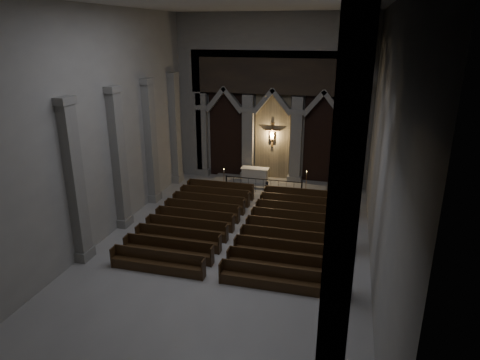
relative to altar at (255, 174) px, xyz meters
The scene contains 11 objects.
room 12.70m from the altar, 84.46° to the right, with size 24.00×24.10×12.00m.
sanctuary_wall 6.11m from the altar, 42.58° to the left, with size 14.00×0.77×12.00m.
right_arcade 13.40m from the altar, 54.83° to the right, with size 1.00×24.00×12.00m.
left_pilasters 9.67m from the altar, 128.91° to the right, with size 0.60×13.00×8.03m.
sanctuary_step 1.19m from the altar, ahead, with size 8.50×2.60×0.15m, color gray.
altar is the anchor object (origin of this frame).
altar_rail 2.17m from the altar, 61.80° to the right, with size 5.44×0.09×1.07m.
candle_stand_left 2.49m from the altar, 141.79° to the right, with size 0.24×0.24×1.42m.
candle_stand_right 3.95m from the altar, 11.07° to the right, with size 0.25×0.25×1.50m.
pews 8.37m from the altar, 82.95° to the right, with size 10.05×10.51×1.04m.
worshipper 3.21m from the altar, 62.49° to the right, with size 0.44×0.29×1.21m, color black.
Camera 1 is at (5.49, -18.80, 10.74)m, focal length 32.00 mm.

